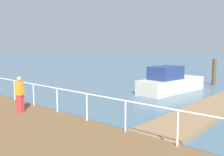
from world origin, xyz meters
TOP-DOWN VIEW (x-y plane):
  - ground_plane at (0.00, 20.00)m, footprint 300.00×300.00m
  - floating_dock at (3.38, 10.70)m, footprint 13.75×2.00m
  - boardwalk_railing at (-3.15, 9.36)m, footprint 0.06×26.73m
  - dock_piling_0 at (11.99, 13.64)m, footprint 0.33×0.33m
  - moored_boat_3 at (6.60, 14.85)m, footprint 6.02×2.51m
  - pedestrian_0 at (-4.23, 16.28)m, footprint 0.31×0.41m

SIDE VIEW (x-z plane):
  - ground_plane at x=0.00m, z-range 0.00..0.00m
  - floating_dock at x=3.38m, z-range 0.00..0.18m
  - moored_boat_3 at x=6.60m, z-range -0.24..1.66m
  - dock_piling_0 at x=11.99m, z-range 0.00..2.24m
  - pedestrian_0 at x=-4.23m, z-range 0.42..1.99m
  - boardwalk_railing at x=-3.15m, z-range 0.72..1.80m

